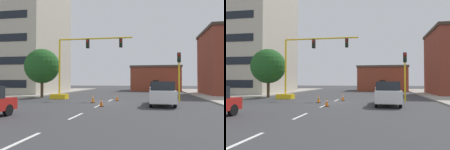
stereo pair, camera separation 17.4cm
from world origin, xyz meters
The scene contains 15 objects.
ground_plane centered at (0.00, 0.00, 0.00)m, with size 160.00×160.00×0.00m, color #38383A.
sidewalk_left centered at (-12.91, 8.00, 0.07)m, with size 6.00×56.00×0.14m, color #9E998E.
lane_stripe_seg_0 centered at (0.00, -14.00, 0.00)m, with size 0.16×2.40×0.01m, color silver.
lane_stripe_seg_1 centered at (0.00, -8.50, 0.00)m, with size 0.16×2.40×0.01m, color silver.
lane_stripe_seg_2 centered at (0.00, -3.00, 0.00)m, with size 0.16×2.40×0.01m, color silver.
lane_stripe_seg_3 centered at (0.00, 2.50, 0.00)m, with size 0.16×2.40×0.01m, color silver.
building_tall_left centered at (-19.16, 14.65, 11.60)m, with size 15.82×13.99×23.18m.
building_brick_center centered at (4.96, 28.70, 2.58)m, with size 10.10×10.21×5.13m.
traffic_signal_gantry centered at (-4.91, 3.39, 2.25)m, with size 9.21×1.20×6.83m.
traffic_light_pole_right centered at (6.91, 1.89, 3.53)m, with size 0.32×0.47×4.80m.
tree_left_near centered at (-9.09, 5.07, 3.87)m, with size 4.26×4.26×6.01m.
pickup_truck_white centered at (5.10, -1.55, 0.97)m, with size 2.04×5.41×1.99m.
traffic_cone_roadside_a centered at (0.35, -3.46, 0.33)m, with size 0.36×0.36×0.67m.
traffic_cone_roadside_b centered at (-1.12, -0.52, 0.39)m, with size 0.36×0.36×0.79m.
traffic_cone_roadside_c centered at (0.77, 1.94, 0.35)m, with size 0.36×0.36×0.71m.
Camera 1 is at (4.34, -21.07, 2.01)m, focal length 36.52 mm.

